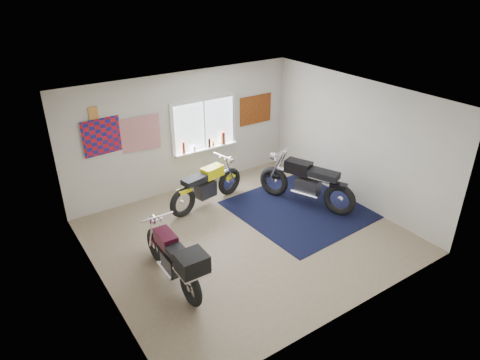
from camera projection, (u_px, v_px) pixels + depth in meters
ground at (247, 236)px, 8.27m from camera, size 5.50×5.50×0.00m
room_shell at (248, 159)px, 7.53m from camera, size 5.50×5.50×5.50m
navy_rug at (300, 209)px, 9.17m from camera, size 2.64×2.73×0.01m
window_assembly at (204, 128)px, 9.73m from camera, size 1.66×0.17×1.26m
oil_bottles at (211, 142)px, 9.90m from camera, size 1.12×0.09×0.30m
flag_display at (93, 113)px, 8.19m from camera, size 1.60×0.10×1.17m
triumph_poster at (256, 110)px, 10.38m from camera, size 0.90×0.03×0.70m
yellow_triumph at (207, 186)px, 9.17m from camera, size 1.97×0.67×1.00m
black_chrome_bike at (306, 184)px, 9.14m from camera, size 1.06×2.13×1.16m
maroon_tourer at (175, 259)px, 6.78m from camera, size 0.59×1.94×0.99m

